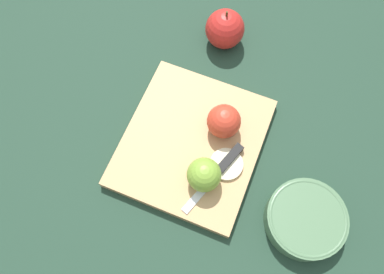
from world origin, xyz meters
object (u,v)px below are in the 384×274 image
apple_half_right (204,175)px  knife (224,165)px  apple_half_left (224,121)px  apple_whole (225,29)px  bowl (306,219)px

apple_half_right → knife: bearing=166.5°
apple_half_left → apple_whole: 0.23m
apple_half_right → bowl: apple_half_right is taller
apple_half_left → apple_whole: size_ratio=0.68×
apple_half_right → bowl: 0.21m
apple_half_left → bowl: apple_half_left is taller
bowl → apple_whole: bearing=-139.5°
apple_half_left → apple_half_right: 0.12m
knife → apple_whole: bearing=-140.9°
apple_half_left → knife: 0.09m
apple_half_right → knife: size_ratio=0.39×
apple_half_right → knife: 0.06m
apple_half_right → apple_whole: bearing=-146.2°
apple_half_right → bowl: (-0.00, 0.21, -0.03)m
knife → bowl: (0.04, 0.18, -0.01)m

